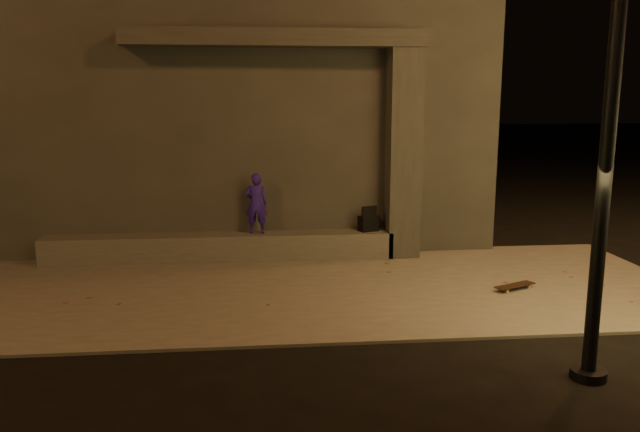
{
  "coord_description": "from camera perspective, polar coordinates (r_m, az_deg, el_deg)",
  "views": [
    {
      "loc": [
        -0.8,
        -6.92,
        2.81
      ],
      "look_at": [
        0.07,
        2.0,
        1.11
      ],
      "focal_mm": 35.0,
      "sensor_mm": 36.0,
      "label": 1
    }
  ],
  "objects": [
    {
      "name": "canopy",
      "position": [
        10.77,
        -4.12,
        15.89
      ],
      "size": [
        5.0,
        0.7,
        0.28
      ],
      "primitive_type": "cube",
      "color": "#373432",
      "rests_on": "column"
    },
    {
      "name": "skateboard",
      "position": [
        9.62,
        17.39,
        -6.1
      ],
      "size": [
        0.69,
        0.45,
        0.08
      ],
      "rotation": [
        0.0,
        0.0,
        0.44
      ],
      "color": "black",
      "rests_on": "sidewalk"
    },
    {
      "name": "backpack",
      "position": [
        11.05,
        4.43,
        -0.57
      ],
      "size": [
        0.38,
        0.31,
        0.46
      ],
      "rotation": [
        0.0,
        0.0,
        0.35
      ],
      "color": "black",
      "rests_on": "ledge"
    },
    {
      "name": "sidewalk",
      "position": [
        9.38,
        -0.43,
        -6.55
      ],
      "size": [
        11.0,
        4.4,
        0.04
      ],
      "primitive_type": "cube",
      "color": "#646058",
      "rests_on": "ground"
    },
    {
      "name": "building",
      "position": [
        13.41,
        -6.53,
        9.81
      ],
      "size": [
        9.0,
        5.1,
        5.22
      ],
      "color": "#373432",
      "rests_on": "ground"
    },
    {
      "name": "column",
      "position": [
        11.0,
        7.62,
        5.6
      ],
      "size": [
        0.55,
        0.55,
        3.6
      ],
      "primitive_type": "cube",
      "color": "#373432",
      "rests_on": "sidewalk"
    },
    {
      "name": "ledge",
      "position": [
        10.99,
        -9.09,
        -2.78
      ],
      "size": [
        6.0,
        0.55,
        0.45
      ],
      "primitive_type": "cube",
      "color": "#514F4A",
      "rests_on": "sidewalk"
    },
    {
      "name": "skateboarder",
      "position": [
        10.82,
        -5.85,
        1.15
      ],
      "size": [
        0.4,
        0.28,
        1.05
      ],
      "primitive_type": "imported",
      "rotation": [
        0.0,
        0.0,
        3.05
      ],
      "color": "#2C1692",
      "rests_on": "ledge"
    },
    {
      "name": "ground",
      "position": [
        7.51,
        0.97,
        -11.22
      ],
      "size": [
        120.0,
        120.0,
        0.0
      ],
      "primitive_type": "plane",
      "color": "black",
      "rests_on": "ground"
    }
  ]
}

